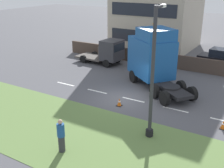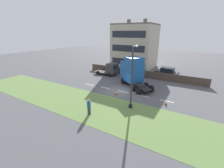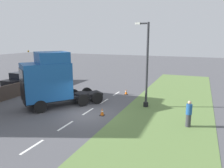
{
  "view_description": "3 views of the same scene",
  "coord_description": "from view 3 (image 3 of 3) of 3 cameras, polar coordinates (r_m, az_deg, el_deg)",
  "views": [
    {
      "loc": [
        -16.97,
        -9.05,
        8.33
      ],
      "look_at": [
        -1.81,
        0.04,
        1.67
      ],
      "focal_mm": 45.0,
      "sensor_mm": 36.0,
      "label": 1
    },
    {
      "loc": [
        -18.79,
        -10.03,
        8.46
      ],
      "look_at": [
        -0.91,
        0.67,
        1.26
      ],
      "focal_mm": 24.0,
      "sensor_mm": 36.0,
      "label": 2
    },
    {
      "loc": [
        -8.26,
        14.23,
        5.86
      ],
      "look_at": [
        -2.34,
        -0.17,
        2.59
      ],
      "focal_mm": 35.0,
      "sensor_mm": 36.0,
      "label": 3
    }
  ],
  "objects": [
    {
      "name": "grass_verge",
      "position": [
        15.55,
        12.54,
        -10.54
      ],
      "size": [
        7.0,
        44.0,
        0.01
      ],
      "color": "#607F42",
      "rests_on": "ground"
    },
    {
      "name": "traffic_cone_lead",
      "position": [
        23.25,
        3.69,
        -2.04
      ],
      "size": [
        0.36,
        0.36,
        0.58
      ],
      "color": "black",
      "rests_on": "ground"
    },
    {
      "name": "ground_plane",
      "position": [
        17.47,
        -7.4,
        -7.84
      ],
      "size": [
        120.0,
        120.0,
        0.0
      ],
      "primitive_type": "plane",
      "color": "#515156",
      "rests_on": "ground"
    },
    {
      "name": "traffic_cone_trailing",
      "position": [
        17.02,
        -2.6,
        -7.28
      ],
      "size": [
        0.36,
        0.36,
        0.58
      ],
      "color": "black",
      "rests_on": "ground"
    },
    {
      "name": "lamp_post",
      "position": [
        18.68,
        8.94,
        3.53
      ],
      "size": [
        1.33,
        0.43,
        7.15
      ],
      "color": "black",
      "rests_on": "ground"
    },
    {
      "name": "pedestrian",
      "position": [
        15.58,
        19.41,
        -7.42
      ],
      "size": [
        0.39,
        0.39,
        1.82
      ],
      "color": "#333338",
      "rests_on": "ground"
    },
    {
      "name": "parked_car",
      "position": [
        27.29,
        -22.4,
        0.71
      ],
      "size": [
        2.25,
        4.39,
        2.07
      ],
      "rotation": [
        0.0,
        0.0,
        -0.08
      ],
      "color": "black",
      "rests_on": "ground"
    },
    {
      "name": "lane_markings",
      "position": [
        18.04,
        -6.29,
        -7.15
      ],
      "size": [
        0.16,
        14.6,
        0.0
      ],
      "color": "white",
      "rests_on": "ground"
    },
    {
      "name": "lorry_cab",
      "position": [
        19.29,
        -15.99,
        1.01
      ],
      "size": [
        6.06,
        6.79,
        4.89
      ],
      "rotation": [
        0.0,
        0.0,
        -0.66
      ],
      "color": "black",
      "rests_on": "ground"
    }
  ]
}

